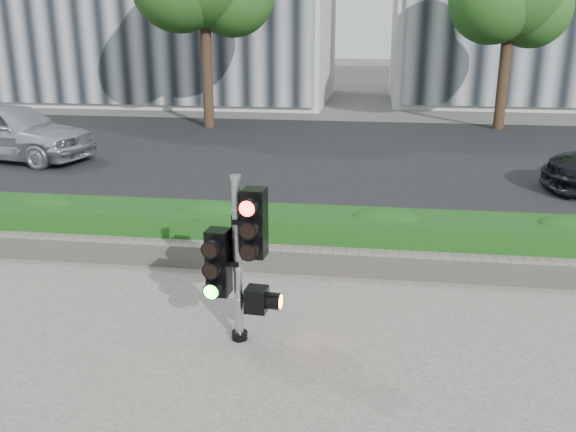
{
  "coord_description": "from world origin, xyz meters",
  "views": [
    {
      "loc": [
        1.26,
        -6.31,
        3.48
      ],
      "look_at": [
        0.28,
        0.6,
        1.27
      ],
      "focal_mm": 38.0,
      "sensor_mm": 36.0,
      "label": 1
    }
  ],
  "objects": [
    {
      "name": "ground",
      "position": [
        0.0,
        0.0,
        0.0
      ],
      "size": [
        120.0,
        120.0,
        0.0
      ],
      "primitive_type": "plane",
      "color": "#51514C",
      "rests_on": "ground"
    },
    {
      "name": "traffic_signal",
      "position": [
        -0.14,
        -0.19,
        1.1
      ],
      "size": [
        0.68,
        0.51,
        1.93
      ],
      "rotation": [
        0.0,
        0.0,
        -0.08
      ],
      "color": "black",
      "rests_on": "sidewalk"
    },
    {
      "name": "stone_wall",
      "position": [
        0.0,
        1.9,
        0.2
      ],
      "size": [
        12.0,
        0.32,
        0.34
      ],
      "primitive_type": "cube",
      "color": "gray",
      "rests_on": "sidewalk"
    },
    {
      "name": "hedge",
      "position": [
        0.0,
        2.55,
        0.37
      ],
      "size": [
        12.0,
        1.0,
        0.68
      ],
      "primitive_type": "cube",
      "color": "#2C7423",
      "rests_on": "sidewalk"
    },
    {
      "name": "road",
      "position": [
        0.0,
        10.0,
        0.01
      ],
      "size": [
        60.0,
        13.0,
        0.02
      ],
      "primitive_type": "cube",
      "color": "black",
      "rests_on": "ground"
    },
    {
      "name": "car_silver",
      "position": [
        -8.23,
        8.49,
        0.78
      ],
      "size": [
        4.73,
        2.6,
        1.52
      ],
      "primitive_type": "imported",
      "rotation": [
        0.0,
        0.0,
        1.38
      ],
      "color": "silver",
      "rests_on": "road"
    },
    {
      "name": "curb",
      "position": [
        0.0,
        3.15,
        0.06
      ],
      "size": [
        60.0,
        0.25,
        0.12
      ],
      "primitive_type": "cube",
      "color": "gray",
      "rests_on": "ground"
    }
  ]
}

